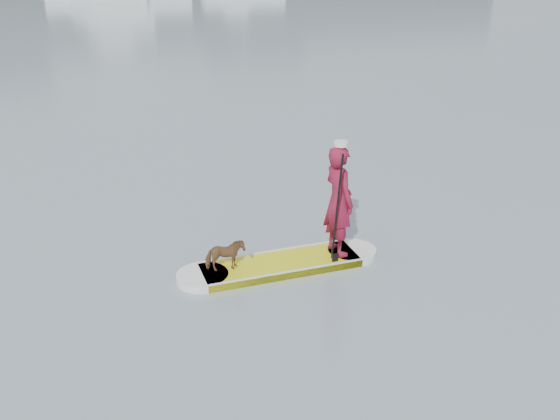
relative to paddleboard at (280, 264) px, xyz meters
name	(u,v)px	position (x,y,z in m)	size (l,w,h in m)	color
ground	(188,196)	(-0.77, 3.44, -0.06)	(140.00, 140.00, 0.00)	slate
paddleboard	(280,264)	(0.00, 0.00, 0.00)	(3.30, 0.81, 0.12)	#D0D213
paddler	(339,201)	(0.97, 0.00, 0.96)	(0.66, 0.43, 1.80)	maroon
white_cap	(341,144)	(0.97, 0.00, 1.89)	(0.22, 0.22, 0.07)	silver
dog	(225,255)	(-0.89, 0.00, 0.31)	(0.27, 0.60, 0.50)	#52341C
paddle	(336,222)	(0.81, -0.30, 0.74)	(0.10, 0.30, 2.00)	black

